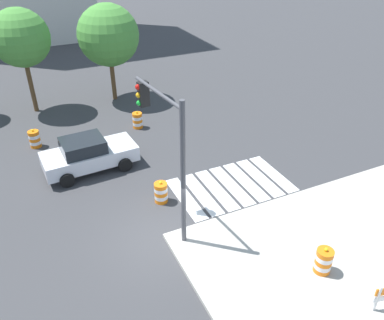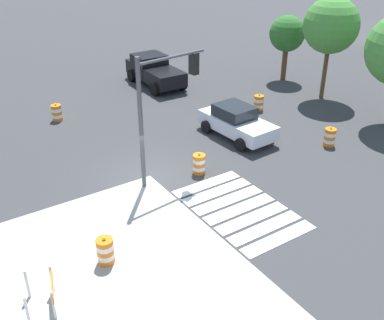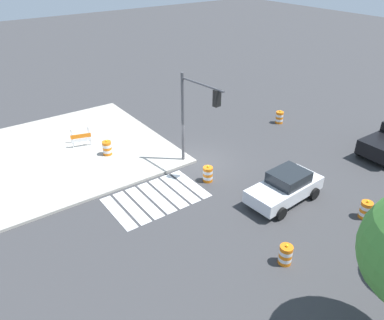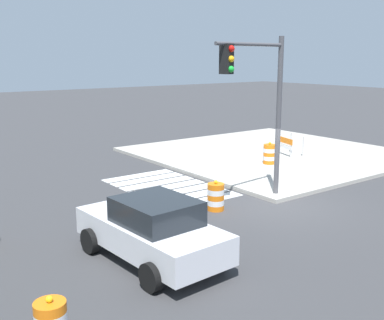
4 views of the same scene
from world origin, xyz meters
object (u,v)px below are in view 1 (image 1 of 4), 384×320
traffic_barrel_median_far (138,120)px  traffic_barrel_on_sidewalk (323,261)px  street_tree_streetside_far (108,35)px  traffic_light_pole (165,137)px  sports_car (88,154)px  traffic_barrel_median_near (161,192)px  traffic_barrel_near_corner (35,139)px  street_tree_streetside_near (20,38)px

traffic_barrel_median_far → traffic_barrel_on_sidewalk: size_ratio=1.00×
street_tree_streetside_far → traffic_light_pole: bearing=-96.7°
sports_car → traffic_light_pole: size_ratio=0.80×
traffic_barrel_median_near → traffic_barrel_median_far: size_ratio=1.00×
traffic_barrel_near_corner → traffic_barrel_on_sidewalk: traffic_barrel_on_sidewalk is taller
traffic_barrel_median_near → street_tree_streetside_far: (1.27, 11.71, 3.69)m
traffic_barrel_near_corner → street_tree_streetside_far: size_ratio=0.17×
sports_car → street_tree_streetside_near: size_ratio=0.72×
sports_car → traffic_barrel_median_near: size_ratio=4.32×
traffic_barrel_near_corner → traffic_barrel_median_far: size_ratio=1.00×
street_tree_streetside_far → traffic_barrel_median_near: bearing=-96.2°
traffic_light_pole → street_tree_streetside_far: (1.56, 13.26, 0.23)m
traffic_barrel_on_sidewalk → street_tree_streetside_near: (-7.10, 17.91, 3.86)m
sports_car → traffic_barrel_median_near: bearing=-60.6°
traffic_barrel_median_near → street_tree_streetside_near: street_tree_streetside_near is taller
traffic_barrel_near_corner → traffic_barrel_median_far: same height
traffic_barrel_median_far → traffic_barrel_median_near: bearing=-100.5°
traffic_barrel_median_near → traffic_barrel_on_sidewalk: size_ratio=1.00×
traffic_barrel_median_far → sports_car: bearing=-137.0°
sports_car → traffic_barrel_on_sidewalk: (5.54, -9.80, -0.21)m
traffic_barrel_near_corner → street_tree_streetside_near: street_tree_streetside_near is taller
traffic_light_pole → traffic_barrel_median_near: bearing=79.3°
traffic_barrel_near_corner → street_tree_streetside_far: (5.52, 4.54, 3.69)m
traffic_barrel_on_sidewalk → street_tree_streetside_far: bearing=96.9°
traffic_barrel_near_corner → sports_car: bearing=-57.9°
traffic_light_pole → street_tree_streetside_near: size_ratio=0.90×
sports_car → street_tree_streetside_far: 9.23m
traffic_barrel_median_far → street_tree_streetside_far: bearing=90.4°
traffic_barrel_near_corner → street_tree_streetside_near: size_ratio=0.17×
traffic_barrel_near_corner → traffic_barrel_on_sidewalk: 15.22m
street_tree_streetside_near → traffic_barrel_near_corner: bearing=-96.7°
traffic_barrel_median_near → traffic_barrel_median_far: (1.30, 7.00, 0.00)m
traffic_light_pole → street_tree_streetside_far: 13.35m
traffic_barrel_median_near → traffic_barrel_on_sidewalk: 6.89m
sports_car → traffic_light_pole: (1.85, -5.35, 3.10)m
traffic_barrel_near_corner → traffic_barrel_on_sidewalk: (7.65, -13.16, 0.15)m
traffic_barrel_median_far → street_tree_streetside_near: 8.07m
traffic_barrel_median_near → street_tree_streetside_near: (-3.70, 11.92, 4.01)m
traffic_barrel_median_far → street_tree_streetside_near: (-4.99, 4.92, 4.01)m
sports_car → street_tree_streetside_far: bearing=66.7°
traffic_barrel_median_far → street_tree_streetside_far: 5.98m
traffic_barrel_median_far → street_tree_streetside_near: size_ratio=0.17×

